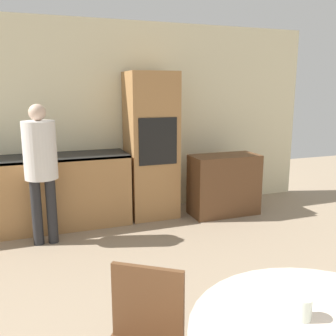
{
  "coord_description": "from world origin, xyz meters",
  "views": [
    {
      "loc": [
        -0.95,
        0.51,
        1.73
      ],
      "look_at": [
        0.03,
        3.18,
        1.11
      ],
      "focal_mm": 40.0,
      "sensor_mm": 36.0,
      "label": 1
    }
  ],
  "objects_px": {
    "oven_unit": "(151,146)",
    "sideboard": "(224,185)",
    "person_standing": "(41,160)",
    "cup": "(302,308)"
  },
  "relations": [
    {
      "from": "person_standing",
      "to": "cup",
      "type": "bearing_deg",
      "value": -72.88
    },
    {
      "from": "oven_unit",
      "to": "sideboard",
      "type": "relative_size",
      "value": 2.06
    },
    {
      "from": "oven_unit",
      "to": "person_standing",
      "type": "distance_m",
      "value": 1.52
    },
    {
      "from": "oven_unit",
      "to": "cup",
      "type": "height_order",
      "value": "oven_unit"
    },
    {
      "from": "sideboard",
      "to": "person_standing",
      "type": "height_order",
      "value": "person_standing"
    },
    {
      "from": "sideboard",
      "to": "person_standing",
      "type": "distance_m",
      "value": 2.45
    },
    {
      "from": "oven_unit",
      "to": "sideboard",
      "type": "height_order",
      "value": "oven_unit"
    },
    {
      "from": "oven_unit",
      "to": "sideboard",
      "type": "bearing_deg",
      "value": -17.99
    },
    {
      "from": "person_standing",
      "to": "cup",
      "type": "distance_m",
      "value": 3.21
    },
    {
      "from": "oven_unit",
      "to": "cup",
      "type": "relative_size",
      "value": 19.92
    }
  ]
}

